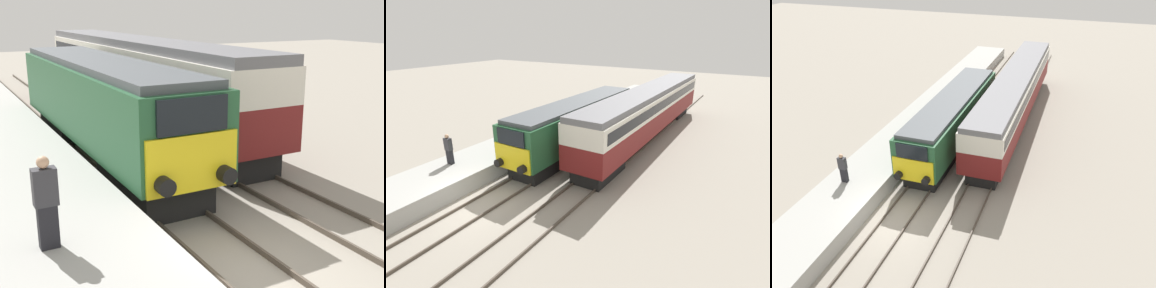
# 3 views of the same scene
# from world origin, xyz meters

# --- Properties ---
(ground_plane) EXTENTS (120.00, 120.00, 0.00)m
(ground_plane) POSITION_xyz_m (0.00, 0.00, 0.00)
(ground_plane) COLOR gray
(platform_left) EXTENTS (3.50, 50.00, 0.98)m
(platform_left) POSITION_xyz_m (-3.30, 8.00, 0.49)
(platform_left) COLOR #A8A8A3
(platform_left) RESTS_ON ground_plane
(rails_near_track) EXTENTS (1.51, 60.00, 0.14)m
(rails_near_track) POSITION_xyz_m (0.00, 5.00, 0.07)
(rails_near_track) COLOR #4C4238
(rails_near_track) RESTS_ON ground_plane
(rails_far_track) EXTENTS (1.50, 60.00, 0.14)m
(rails_far_track) POSITION_xyz_m (3.40, 5.00, 0.07)
(rails_far_track) COLOR #4C4238
(rails_far_track) RESTS_ON ground_plane
(locomotive) EXTENTS (2.70, 13.90, 3.64)m
(locomotive) POSITION_xyz_m (0.00, 9.43, 2.04)
(locomotive) COLOR black
(locomotive) RESTS_ON ground_plane
(passenger_carriage) EXTENTS (2.75, 20.81, 4.03)m
(passenger_carriage) POSITION_xyz_m (3.40, 14.60, 2.46)
(passenger_carriage) COLOR black
(passenger_carriage) RESTS_ON ground_plane
(person_on_platform) EXTENTS (0.44, 0.26, 1.80)m
(person_on_platform) POSITION_xyz_m (-3.74, 1.48, 1.89)
(person_on_platform) COLOR black
(person_on_platform) RESTS_ON platform_left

